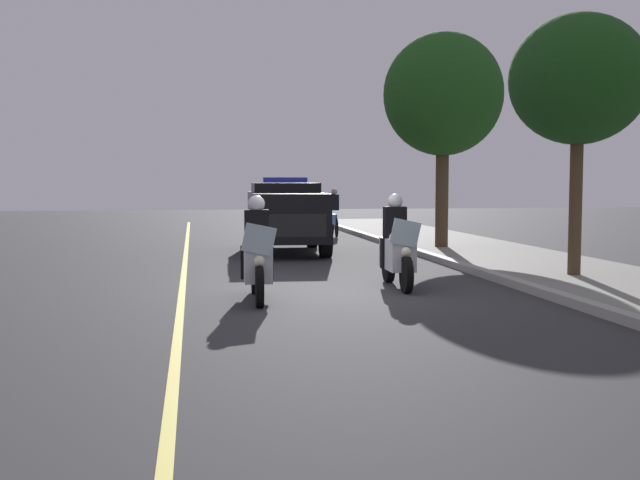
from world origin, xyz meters
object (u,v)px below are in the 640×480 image
object	(u,v)px
police_motorcycle_lead_left	(257,258)
police_suv	(285,214)
cyclist_background	(334,212)
police_motorcycle_lead_right	(397,249)
tree_mid_block	(579,80)
tree_far_back	(443,95)

from	to	relation	value
police_motorcycle_lead_left	police_suv	size ratio (longest dim) A/B	0.43
police_motorcycle_lead_left	police_suv	bearing A→B (deg)	170.18
police_motorcycle_lead_left	cyclist_background	bearing A→B (deg)	164.83
police_motorcycle_lead_right	cyclist_background	xyz separation A→B (m)	(-13.19, 1.22, 0.14)
tree_mid_block	police_motorcycle_lead_right	bearing A→B (deg)	-81.79
police_suv	tree_mid_block	bearing A→B (deg)	36.46
tree_far_back	police_motorcycle_lead_left	bearing A→B (deg)	-34.95
police_motorcycle_lead_right	tree_far_back	distance (m)	8.79
police_motorcycle_lead_left	tree_far_back	world-z (taller)	tree_far_back
police_motorcycle_lead_right	tree_far_back	world-z (taller)	tree_far_back
police_suv	tree_mid_block	size ratio (longest dim) A/B	0.97
police_suv	cyclist_background	bearing A→B (deg)	157.68
tree_mid_block	police_motorcycle_lead_left	bearing A→B (deg)	-75.41
cyclist_background	tree_mid_block	world-z (taller)	tree_mid_block
police_motorcycle_lead_left	police_motorcycle_lead_right	size ratio (longest dim) A/B	1.00
police_motorcycle_lead_right	tree_mid_block	bearing A→B (deg)	98.21
police_suv	tree_far_back	world-z (taller)	tree_far_back
police_motorcycle_lead_right	tree_far_back	bearing A→B (deg)	156.09
police_motorcycle_lead_left	tree_mid_block	distance (m)	7.38
police_motorcycle_lead_right	cyclist_background	world-z (taller)	police_motorcycle_lead_right
police_motorcycle_lead_right	tree_mid_block	distance (m)	4.99
police_motorcycle_lead_right	tree_far_back	size ratio (longest dim) A/B	0.36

